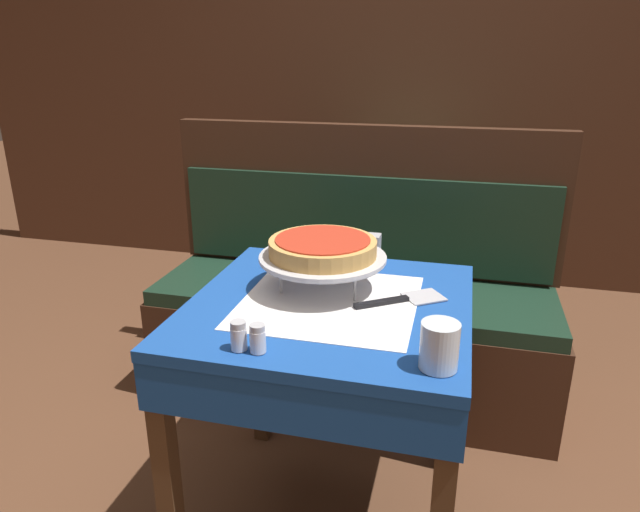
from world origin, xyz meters
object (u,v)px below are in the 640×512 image
water_glass_near (439,346)px  condiment_caddy (402,171)px  booth_bench (353,319)px  dining_table_rear (403,196)px  pepper_shaker (258,338)px  pizza_pan_stand (323,259)px  salt_shaker (239,336)px  deep_dish_pizza (323,247)px  pizza_server (402,300)px  napkin_holder (364,248)px  dining_table_front (329,336)px

water_glass_near → condiment_caddy: size_ratio=0.68×
booth_bench → water_glass_near: 1.19m
dining_table_rear → pepper_shaker: size_ratio=11.30×
water_glass_near → pizza_pan_stand: bearing=133.8°
salt_shaker → dining_table_rear: bearing=86.0°
deep_dish_pizza → water_glass_near: bearing=-46.2°
pizza_server → napkin_holder: bearing=118.8°
dining_table_front → booth_bench: 0.82m
dining_table_front → pepper_shaker: 0.35m
dining_table_front → pepper_shaker: size_ratio=11.28×
napkin_holder → condiment_caddy: 1.29m
pizza_server → condiment_caddy: 1.58m
water_glass_near → dining_table_front: bearing=137.7°
dining_table_front → napkin_holder: 0.36m
booth_bench → condiment_caddy: size_ratio=10.56×
pepper_shaker → dining_table_rear: bearing=87.3°
salt_shaker → napkin_holder: napkin_holder is taller
salt_shaker → condiment_caddy: size_ratio=0.45×
pizza_pan_stand → booth_bench: bearing=93.2°
condiment_caddy → pepper_shaker: bearing=-92.8°
salt_shaker → pepper_shaker: (0.04, 0.00, -0.00)m
deep_dish_pizza → salt_shaker: deep_dish_pizza is taller
booth_bench → condiment_caddy: 0.98m
pepper_shaker → napkin_holder: bearing=78.7°
dining_table_front → condiment_caddy: condiment_caddy is taller
dining_table_front → booth_bench: bearing=95.8°
deep_dish_pizza → napkin_holder: 0.27m
pizza_pan_stand → pepper_shaker: bearing=-97.7°
salt_shaker → pepper_shaker: 0.04m
deep_dish_pizza → napkin_holder: bearing=73.3°
dining_table_front → dining_table_rear: (0.00, 1.70, -0.01)m
dining_table_front → pizza_server: size_ratio=3.12×
dining_table_rear → pepper_shaker: bearing=-92.7°
pizza_pan_stand → condiment_caddy: condiment_caddy is taller
pizza_pan_stand → water_glass_near: water_glass_near is taller
dining_table_rear → condiment_caddy: (-0.00, -0.09, 0.15)m
dining_table_front → pepper_shaker: pepper_shaker is taller
pizza_pan_stand → condiment_caddy: size_ratio=2.32×
dining_table_front → dining_table_rear: 1.70m
pizza_server → condiment_caddy: size_ratio=1.57×
dining_table_rear → napkin_holder: bearing=-88.8°
pizza_pan_stand → condiment_caddy: 1.54m
pizza_server → water_glass_near: 0.34m
pizza_pan_stand → deep_dish_pizza: bearing=135.0°
pizza_pan_stand → pizza_server: 0.24m
deep_dish_pizza → napkin_holder: (0.07, 0.25, -0.08)m
dining_table_front → water_glass_near: (0.30, -0.27, 0.16)m
pizza_pan_stand → napkin_holder: pizza_pan_stand is taller
dining_table_front → pizza_pan_stand: 0.21m
pizza_pan_stand → dining_table_front: bearing=-63.8°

